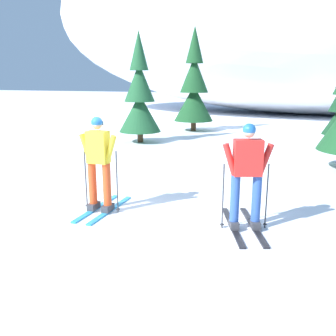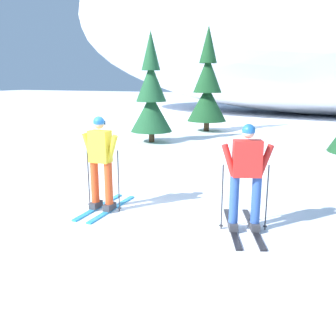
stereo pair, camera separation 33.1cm
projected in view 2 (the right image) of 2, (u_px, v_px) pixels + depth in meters
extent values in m
plane|color=white|center=(131.00, 212.00, 6.88)|extent=(120.00, 120.00, 0.00)
cube|color=#2893CC|center=(99.00, 207.00, 7.13)|extent=(0.10, 1.61, 0.03)
cube|color=#2893CC|center=(112.00, 209.00, 7.02)|extent=(0.10, 1.61, 0.03)
cube|color=#38383D|center=(96.00, 205.00, 7.03)|extent=(0.14, 0.28, 0.12)
cube|color=#38383D|center=(110.00, 207.00, 6.91)|extent=(0.14, 0.28, 0.12)
cylinder|color=#DB471E|center=(95.00, 182.00, 6.92)|extent=(0.15, 0.15, 0.79)
cylinder|color=#DB471E|center=(109.00, 183.00, 6.81)|extent=(0.15, 0.15, 0.79)
cube|color=yellow|center=(100.00, 146.00, 6.70)|extent=(0.38, 0.24, 0.59)
cylinder|color=yellow|center=(89.00, 148.00, 6.80)|extent=(0.27, 0.10, 0.58)
cylinder|color=yellow|center=(112.00, 150.00, 6.62)|extent=(0.27, 0.10, 0.58)
sphere|color=tan|center=(99.00, 124.00, 6.60)|extent=(0.19, 0.19, 0.19)
sphere|color=#2366B2|center=(99.00, 122.00, 6.59)|extent=(0.21, 0.21, 0.21)
cube|color=black|center=(101.00, 123.00, 6.67)|extent=(0.15, 0.04, 0.07)
cylinder|color=#2D2D33|center=(89.00, 178.00, 7.03)|extent=(0.02, 0.02, 1.18)
cylinder|color=#2D2D33|center=(90.00, 204.00, 7.15)|extent=(0.07, 0.07, 0.01)
cylinder|color=#2D2D33|center=(119.00, 182.00, 6.78)|extent=(0.02, 0.02, 1.18)
cylinder|color=#2D2D33|center=(119.00, 208.00, 6.91)|extent=(0.07, 0.07, 0.01)
cube|color=black|center=(232.00, 227.00, 6.14)|extent=(0.68, 1.62, 0.03)
cube|color=black|center=(253.00, 228.00, 6.13)|extent=(0.68, 1.62, 0.03)
cube|color=#38383D|center=(233.00, 225.00, 6.03)|extent=(0.23, 0.31, 0.12)
cube|color=#38383D|center=(254.00, 226.00, 6.01)|extent=(0.23, 0.31, 0.12)
cylinder|color=#2D519E|center=(234.00, 199.00, 5.92)|extent=(0.15, 0.15, 0.78)
cylinder|color=#2D519E|center=(256.00, 200.00, 5.91)|extent=(0.15, 0.15, 0.78)
cube|color=red|center=(247.00, 158.00, 5.75)|extent=(0.50, 0.38, 0.58)
cylinder|color=red|center=(230.00, 162.00, 5.78)|extent=(0.29, 0.19, 0.58)
cylinder|color=red|center=(264.00, 162.00, 5.75)|extent=(0.29, 0.19, 0.58)
sphere|color=beige|center=(249.00, 132.00, 5.65)|extent=(0.19, 0.19, 0.19)
sphere|color=#2366B2|center=(249.00, 130.00, 5.65)|extent=(0.21, 0.21, 0.21)
cube|color=black|center=(248.00, 131.00, 5.73)|extent=(0.15, 0.09, 0.07)
cylinder|color=#2D2D33|center=(222.00, 197.00, 5.98)|extent=(0.02, 0.02, 1.11)
cylinder|color=#2D2D33|center=(221.00, 226.00, 6.10)|extent=(0.07, 0.07, 0.01)
cylinder|color=#2D2D33|center=(267.00, 198.00, 5.95)|extent=(0.02, 0.02, 1.11)
cylinder|color=#2D2D33|center=(265.00, 226.00, 6.07)|extent=(0.07, 0.07, 0.01)
cylinder|color=#47301E|center=(152.00, 135.00, 14.49)|extent=(0.23, 0.23, 0.57)
cone|color=#1E512D|center=(151.00, 113.00, 14.28)|extent=(1.63, 1.63, 1.46)
cone|color=#1E512D|center=(151.00, 82.00, 14.00)|extent=(1.17, 1.17, 1.46)
cone|color=#1E512D|center=(151.00, 50.00, 13.73)|extent=(0.72, 0.72, 1.46)
cylinder|color=#47301E|center=(206.00, 124.00, 17.54)|extent=(0.26, 0.26, 0.65)
cone|color=#194723|center=(207.00, 103.00, 17.30)|extent=(1.86, 1.86, 1.67)
cone|color=#194723|center=(208.00, 74.00, 16.99)|extent=(1.34, 1.34, 1.67)
cone|color=#194723|center=(208.00, 44.00, 16.67)|extent=(0.82, 0.82, 1.67)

